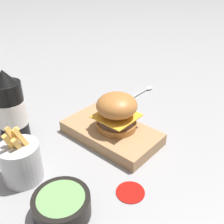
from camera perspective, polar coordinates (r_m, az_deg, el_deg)
ground_plane at (r=0.75m, az=1.23°, el=-6.30°), size 6.00×6.00×0.00m
serving_board at (r=0.75m, az=0.00°, el=-4.40°), size 0.27×0.15×0.03m
burger at (r=0.71m, az=1.02°, el=0.11°), size 0.11×0.11×0.10m
ketchup_bottle at (r=0.76m, az=-21.20°, el=0.57°), size 0.08×0.08×0.21m
fries_basket at (r=0.64m, az=-19.18°, el=-10.15°), size 0.09×0.09×0.14m
side_bowl at (r=0.56m, az=-10.88°, el=-19.27°), size 0.12×0.12×0.05m
spoon at (r=1.02m, az=6.83°, el=4.56°), size 0.03×0.18×0.01m
ketchup_puddle at (r=0.61m, az=4.02°, el=-16.97°), size 0.06×0.06×0.00m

